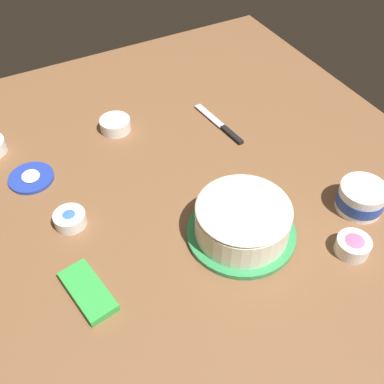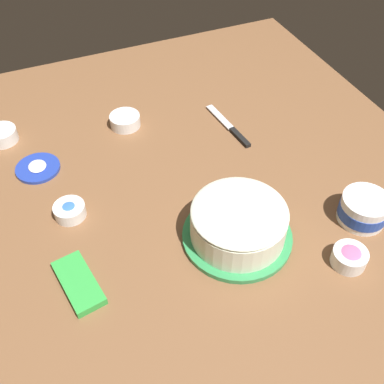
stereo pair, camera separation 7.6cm
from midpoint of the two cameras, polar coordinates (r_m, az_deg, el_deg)
ground_plane at (r=1.29m, az=-4.63°, el=0.84°), size 1.54×1.54×0.00m
frosted_cake at (r=1.13m, az=4.30°, el=-3.60°), size 0.27×0.27×0.11m
frosting_tub at (r=1.27m, az=18.48°, el=-0.69°), size 0.12×0.12×0.07m
frosting_tub_lid at (r=1.39m, az=-20.64°, el=1.61°), size 0.13×0.13×0.02m
spreading_knife at (r=1.48m, az=2.28°, el=7.96°), size 0.24×0.04×0.01m
sprinkle_bowl_pink at (r=1.18m, az=17.43°, el=-6.31°), size 0.08×0.08×0.04m
sprinkle_bowl_yellow at (r=1.49m, az=-10.88°, el=8.13°), size 0.10×0.10×0.04m
sprinkle_bowl_blue at (r=1.23m, az=-16.50°, el=-3.19°), size 0.08×0.08×0.04m
candy_box_lower at (r=1.10m, az=-14.66°, el=-11.79°), size 0.17×0.10×0.02m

